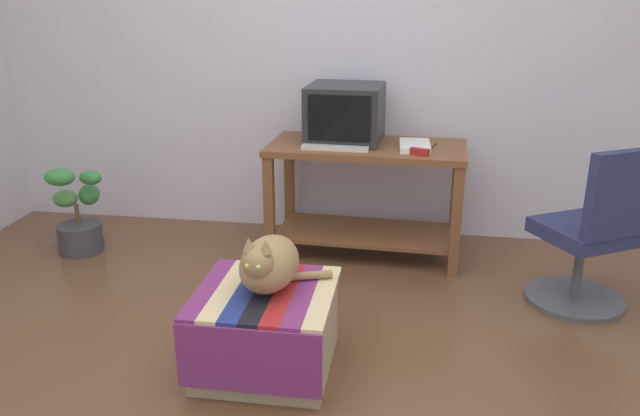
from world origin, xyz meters
name	(u,v)px	position (x,y,z in m)	size (l,w,h in m)	color
ground_plane	(272,397)	(0.00, 0.00, 0.00)	(14.00, 14.00, 0.00)	brown
back_wall	(337,40)	(0.00, 2.05, 1.30)	(8.00, 0.10, 2.60)	silver
desk	(366,181)	(0.25, 1.60, 0.48)	(1.23, 0.64, 0.71)	brown
tv_monitor	(345,114)	(0.10, 1.69, 0.88)	(0.48, 0.48, 0.35)	#28282B
keyboard	(336,147)	(0.07, 1.48, 0.73)	(0.40, 0.15, 0.02)	beige
book	(415,146)	(0.54, 1.54, 0.73)	(0.18, 0.29, 0.04)	white
ottoman_with_blanket	(266,329)	(-0.07, 0.22, 0.19)	(0.60, 0.61, 0.38)	tan
cat	(269,264)	(-0.06, 0.24, 0.50)	(0.40, 0.41, 0.29)	#9E7A4C
potted_plant	(78,218)	(-1.58, 1.34, 0.23)	(0.34, 0.37, 0.58)	#3D3D42
office_chair	(591,239)	(1.47, 1.04, 0.39)	(0.57, 0.57, 0.89)	#4C4C51
stapler	(420,152)	(0.57, 1.39, 0.73)	(0.04, 0.11, 0.04)	#A31E1E
pen	(434,146)	(0.65, 1.61, 0.72)	(0.01, 0.01, 0.14)	black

